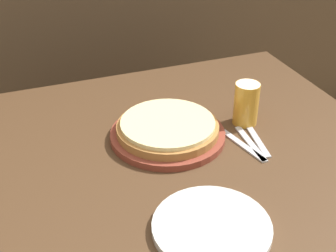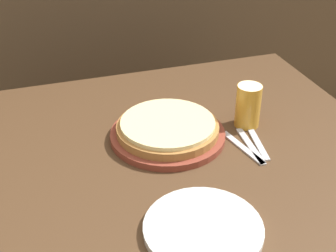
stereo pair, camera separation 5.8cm
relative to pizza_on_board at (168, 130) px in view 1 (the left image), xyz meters
The scene contains 7 objects.
dining_table 0.40m from the pizza_on_board, 91.32° to the right, with size 1.21×1.00×0.74m.
pizza_on_board is the anchor object (origin of this frame).
beer_glass 0.25m from the pizza_on_board, ahead, with size 0.07×0.07×0.13m.
dinner_plate 0.39m from the pizza_on_board, 96.37° to the right, with size 0.27×0.27×0.02m.
fork 0.22m from the pizza_on_board, 32.38° to the right, with size 0.05×0.18×0.00m.
dinner_knife 0.24m from the pizza_on_board, 29.15° to the right, with size 0.03×0.18×0.00m.
spoon 0.26m from the pizza_on_board, 26.47° to the right, with size 0.04×0.16×0.00m.
Camera 1 is at (-0.40, -1.02, 1.48)m, focal length 50.00 mm.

